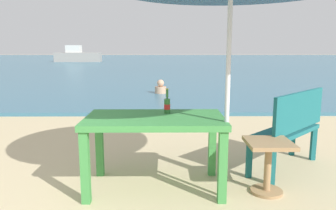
{
  "coord_description": "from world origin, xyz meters",
  "views": [
    {
      "loc": [
        -0.19,
        -1.81,
        1.46
      ],
      "look_at": [
        -0.15,
        3.0,
        0.6
      ],
      "focal_mm": 35.04,
      "sensor_mm": 36.0,
      "label": 1
    }
  ],
  "objects_px": {
    "beer_bottle_amber": "(167,105)",
    "boat_barge": "(78,56)",
    "swimmer_person": "(161,88)",
    "side_table_wood": "(268,159)",
    "bench_teal_center": "(291,126)",
    "picnic_table_green": "(155,127)"
  },
  "relations": [
    {
      "from": "beer_bottle_amber",
      "to": "picnic_table_green",
      "type": "bearing_deg",
      "value": -125.74
    },
    {
      "from": "boat_barge",
      "to": "bench_teal_center",
      "type": "bearing_deg",
      "value": -70.38
    },
    {
      "from": "side_table_wood",
      "to": "boat_barge",
      "type": "relative_size",
      "value": 0.13
    },
    {
      "from": "side_table_wood",
      "to": "swimmer_person",
      "type": "height_order",
      "value": "side_table_wood"
    },
    {
      "from": "picnic_table_green",
      "to": "swimmer_person",
      "type": "distance_m",
      "value": 6.52
    },
    {
      "from": "beer_bottle_amber",
      "to": "boat_barge",
      "type": "distance_m",
      "value": 28.36
    },
    {
      "from": "beer_bottle_amber",
      "to": "side_table_wood",
      "type": "relative_size",
      "value": 0.49
    },
    {
      "from": "beer_bottle_amber",
      "to": "swimmer_person",
      "type": "bearing_deg",
      "value": 91.44
    },
    {
      "from": "side_table_wood",
      "to": "bench_teal_center",
      "type": "xyz_separation_m",
      "value": [
        0.46,
        0.64,
        0.19
      ]
    },
    {
      "from": "bench_teal_center",
      "to": "beer_bottle_amber",
      "type": "bearing_deg",
      "value": -167.39
    },
    {
      "from": "beer_bottle_amber",
      "to": "side_table_wood",
      "type": "xyz_separation_m",
      "value": [
        1.0,
        -0.31,
        -0.5
      ]
    },
    {
      "from": "side_table_wood",
      "to": "bench_teal_center",
      "type": "bearing_deg",
      "value": 54.42
    },
    {
      "from": "side_table_wood",
      "to": "bench_teal_center",
      "type": "relative_size",
      "value": 0.49
    },
    {
      "from": "side_table_wood",
      "to": "picnic_table_green",
      "type": "bearing_deg",
      "value": 173.2
    },
    {
      "from": "beer_bottle_amber",
      "to": "side_table_wood",
      "type": "distance_m",
      "value": 1.16
    },
    {
      "from": "picnic_table_green",
      "to": "beer_bottle_amber",
      "type": "relative_size",
      "value": 5.28
    },
    {
      "from": "beer_bottle_amber",
      "to": "bench_teal_center",
      "type": "height_order",
      "value": "beer_bottle_amber"
    },
    {
      "from": "picnic_table_green",
      "to": "swimmer_person",
      "type": "bearing_deg",
      "value": 90.29
    },
    {
      "from": "bench_teal_center",
      "to": "picnic_table_green",
      "type": "bearing_deg",
      "value": -162.44
    },
    {
      "from": "beer_bottle_amber",
      "to": "swimmer_person",
      "type": "distance_m",
      "value": 6.37
    },
    {
      "from": "swimmer_person",
      "to": "boat_barge",
      "type": "bearing_deg",
      "value": 110.88
    },
    {
      "from": "picnic_table_green",
      "to": "bench_teal_center",
      "type": "relative_size",
      "value": 1.26
    }
  ]
}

